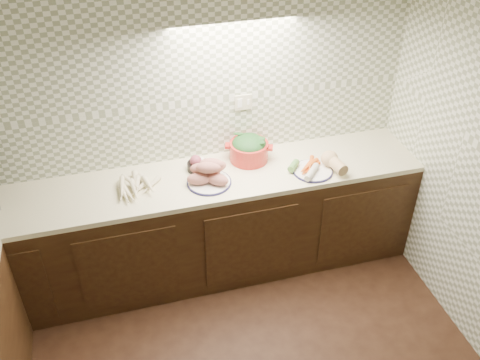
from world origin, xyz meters
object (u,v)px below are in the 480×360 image
object	(u,v)px
parsnip_pile	(130,188)
veg_plate	(320,164)
onion_bowl	(198,164)
sweet_potato_plate	(209,174)
dutch_oven	(249,148)

from	to	relation	value
parsnip_pile	veg_plate	xyz separation A→B (m)	(1.38, -0.10, 0.02)
parsnip_pile	onion_bowl	bearing A→B (deg)	15.57
parsnip_pile	sweet_potato_plate	xyz separation A→B (m)	(0.56, -0.04, 0.05)
sweet_potato_plate	veg_plate	bearing A→B (deg)	-4.09
sweet_potato_plate	onion_bowl	world-z (taller)	sweet_potato_plate
sweet_potato_plate	onion_bowl	xyz separation A→B (m)	(-0.05, 0.18, -0.03)
parsnip_pile	veg_plate	bearing A→B (deg)	-3.97
parsnip_pile	sweet_potato_plate	distance (m)	0.56
parsnip_pile	dutch_oven	distance (m)	0.93
parsnip_pile	dutch_oven	world-z (taller)	dutch_oven
onion_bowl	dutch_oven	bearing A→B (deg)	4.24
dutch_oven	onion_bowl	bearing A→B (deg)	-155.35
dutch_oven	veg_plate	xyz separation A→B (m)	(0.47, -0.27, -0.05)
sweet_potato_plate	veg_plate	world-z (taller)	sweet_potato_plate
sweet_potato_plate	dutch_oven	size ratio (longest dim) A/B	0.87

